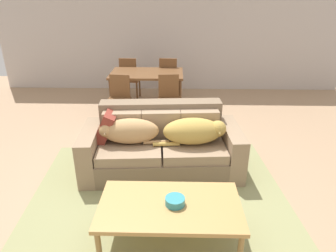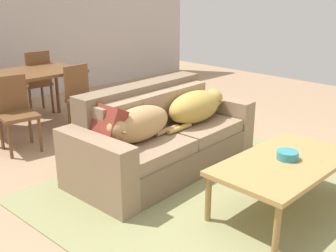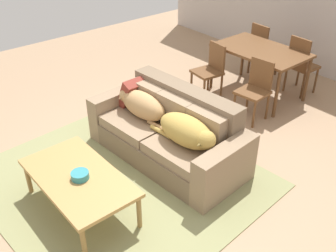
{
  "view_description": "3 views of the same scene",
  "coord_description": "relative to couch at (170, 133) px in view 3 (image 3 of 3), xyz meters",
  "views": [
    {
      "loc": [
        0.12,
        -3.23,
        2.23
      ],
      "look_at": [
        0.04,
        0.13,
        0.71
      ],
      "focal_mm": 32.45,
      "sensor_mm": 36.0,
      "label": 1
    },
    {
      "loc": [
        -2.72,
        -2.49,
        1.78
      ],
      "look_at": [
        -0.07,
        0.2,
        0.49
      ],
      "focal_mm": 42.58,
      "sensor_mm": 36.0,
      "label": 2
    },
    {
      "loc": [
        3.01,
        -2.31,
        2.96
      ],
      "look_at": [
        0.11,
        0.15,
        0.58
      ],
      "focal_mm": 41.93,
      "sensor_mm": 36.0,
      "label": 3
    }
  ],
  "objects": [
    {
      "name": "throw_pillow_by_left_arm",
      "position": [
        -0.71,
        0.0,
        0.29
      ],
      "size": [
        0.31,
        0.41,
        0.42
      ],
      "primitive_type": "cube",
      "rotation": [
        0.0,
        0.43,
        0.03
      ],
      "color": "maroon",
      "rests_on": "couch"
    },
    {
      "name": "dining_table",
      "position": [
        -0.38,
        2.17,
        0.37
      ],
      "size": [
        1.38,
        0.87,
        0.77
      ],
      "color": "brown",
      "rests_on": "ground"
    },
    {
      "name": "ground_plane",
      "position": [
        0.06,
        -0.32,
        -0.33
      ],
      "size": [
        10.0,
        10.0,
        0.0
      ],
      "primitive_type": "plane",
      "color": "tan"
    },
    {
      "name": "area_rug",
      "position": [
        0.0,
        -0.76,
        -0.32
      ],
      "size": [
        3.13,
        2.93,
        0.01
      ],
      "primitive_type": "cube",
      "rotation": [
        0.0,
        0.0,
        0.07
      ],
      "color": "#8F905E",
      "rests_on": "ground"
    },
    {
      "name": "dining_chair_far_right",
      "position": [
        0.03,
        2.7,
        0.2
      ],
      "size": [
        0.42,
        0.42,
        0.95
      ],
      "rotation": [
        0.0,
        0.0,
        3.09
      ],
      "color": "brown",
      "rests_on": "ground"
    },
    {
      "name": "coffee_table",
      "position": [
        0.14,
        -1.34,
        0.07
      ],
      "size": [
        1.3,
        0.72,
        0.45
      ],
      "color": "tan",
      "rests_on": "ground"
    },
    {
      "name": "couch",
      "position": [
        0.0,
        0.0,
        0.0
      ],
      "size": [
        2.09,
        1.03,
        0.86
      ],
      "rotation": [
        0.0,
        0.0,
        0.07
      ],
      "color": "#78634C",
      "rests_on": "ground"
    },
    {
      "name": "bowl_on_coffee_table",
      "position": [
        0.18,
        -1.33,
        0.15
      ],
      "size": [
        0.18,
        0.18,
        0.07
      ],
      "primitive_type": "cylinder",
      "color": "teal",
      "rests_on": "coffee_table"
    },
    {
      "name": "dining_chair_far_left",
      "position": [
        -0.82,
        2.8,
        0.18
      ],
      "size": [
        0.42,
        0.42,
        0.93
      ],
      "rotation": [
        0.0,
        0.0,
        3.08
      ],
      "color": "brown",
      "rests_on": "ground"
    },
    {
      "name": "dining_chair_near_right",
      "position": [
        0.07,
        1.54,
        0.16
      ],
      "size": [
        0.43,
        0.43,
        0.87
      ],
      "rotation": [
        0.0,
        0.0,
        0.09
      ],
      "color": "brown",
      "rests_on": "ground"
    },
    {
      "name": "dining_chair_near_left",
      "position": [
        -0.83,
        1.55,
        0.15
      ],
      "size": [
        0.45,
        0.45,
        0.86
      ],
      "rotation": [
        0.0,
        0.0,
        -0.14
      ],
      "color": "brown",
      "rests_on": "ground"
    },
    {
      "name": "dog_on_left_cushion",
      "position": [
        -0.41,
        -0.12,
        0.27
      ],
      "size": [
        0.88,
        0.36,
        0.33
      ],
      "rotation": [
        0.0,
        0.0,
        0.07
      ],
      "color": "tan",
      "rests_on": "couch"
    },
    {
      "name": "dog_on_right_cushion",
      "position": [
        0.43,
        -0.11,
        0.28
      ],
      "size": [
        0.91,
        0.41,
        0.34
      ],
      "rotation": [
        0.0,
        0.0,
        0.07
      ],
      "color": "#BA9747",
      "rests_on": "couch"
    }
  ]
}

